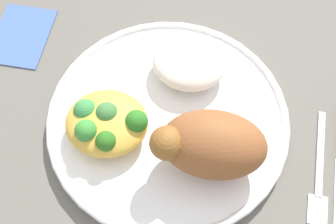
% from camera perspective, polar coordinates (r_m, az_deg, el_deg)
% --- Properties ---
extents(ground_plane, '(2.00, 2.00, 0.00)m').
position_cam_1_polar(ground_plane, '(0.54, -0.00, -1.46)').
color(ground_plane, '#625D54').
extents(plate, '(0.29, 0.29, 0.02)m').
position_cam_1_polar(plate, '(0.53, -0.00, -0.97)').
color(plate, white).
rests_on(plate, ground_plane).
extents(roasted_chicken, '(0.12, 0.08, 0.07)m').
position_cam_1_polar(roasted_chicken, '(0.47, 5.46, -4.19)').
color(roasted_chicken, brown).
rests_on(roasted_chicken, plate).
extents(rice_pile, '(0.09, 0.08, 0.03)m').
position_cam_1_polar(rice_pile, '(0.55, 2.81, 6.51)').
color(rice_pile, silver).
rests_on(rice_pile, plate).
extents(mac_cheese_with_broccoli, '(0.10, 0.09, 0.04)m').
position_cam_1_polar(mac_cheese_with_broccoli, '(0.51, -8.08, -1.38)').
color(mac_cheese_with_broccoli, gold).
rests_on(mac_cheese_with_broccoli, plate).
extents(fork, '(0.02, 0.14, 0.01)m').
position_cam_1_polar(fork, '(0.54, 18.93, -7.35)').
color(fork, silver).
rests_on(fork, ground_plane).
extents(napkin, '(0.08, 0.10, 0.00)m').
position_cam_1_polar(napkin, '(0.64, -18.39, 9.39)').
color(napkin, '#47669E').
rests_on(napkin, ground_plane).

